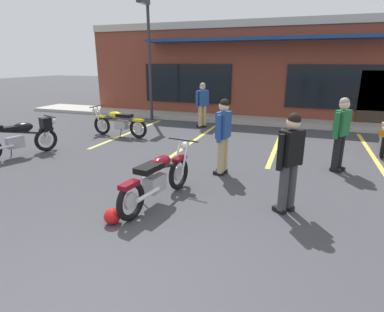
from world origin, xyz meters
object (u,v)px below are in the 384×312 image
at_px(person_in_shorts_foreground, 223,132).
at_px(person_by_back_row, 290,158).
at_px(person_near_building, 202,102).
at_px(helmet_on_pavement, 112,216).
at_px(parking_lot_lamp_post, 148,44).
at_px(person_in_black_shirt, 341,130).
at_px(motorcycle_foreground_classic, 158,178).
at_px(motorcycle_silver_naked, 119,123).
at_px(motorcycle_red_sportbike, 22,136).

distance_m(person_in_shorts_foreground, person_by_back_row, 2.05).
distance_m(person_near_building, helmet_on_pavement, 7.60).
relative_size(helmet_on_pavement, parking_lot_lamp_post, 0.06).
height_order(person_in_black_shirt, person_near_building, same).
bearing_deg(person_in_shorts_foreground, person_in_black_shirt, 24.73).
relative_size(motorcycle_foreground_classic, parking_lot_lamp_post, 0.45).
bearing_deg(helmet_on_pavement, person_in_shorts_foreground, 69.58).
relative_size(motorcycle_silver_naked, person_in_black_shirt, 1.26).
xyz_separation_m(person_in_shorts_foreground, parking_lot_lamp_post, (-4.57, 5.47, 2.12)).
height_order(person_in_black_shirt, person_in_shorts_foreground, same).
relative_size(motorcycle_foreground_classic, helmet_on_pavement, 8.07).
bearing_deg(person_in_shorts_foreground, person_by_back_row, -44.27).
height_order(motorcycle_red_sportbike, helmet_on_pavement, motorcycle_red_sportbike).
distance_m(motorcycle_foreground_classic, person_near_building, 6.68).
xyz_separation_m(person_in_black_shirt, helmet_on_pavement, (-3.46, -3.89, -0.82)).
bearing_deg(person_in_black_shirt, motorcycle_red_sportbike, -168.87).
distance_m(motorcycle_red_sportbike, person_in_black_shirt, 7.92).
bearing_deg(parking_lot_lamp_post, person_near_building, -16.32).
relative_size(motorcycle_red_sportbike, parking_lot_lamp_post, 0.43).
bearing_deg(person_by_back_row, motorcycle_foreground_classic, -169.92).
distance_m(person_in_shorts_foreground, person_near_building, 5.13).
distance_m(motorcycle_foreground_classic, person_by_back_row, 2.26).
bearing_deg(person_in_black_shirt, motorcycle_silver_naked, 168.94).
bearing_deg(motorcycle_red_sportbike, person_near_building, 57.01).
distance_m(motorcycle_silver_naked, person_in_shorts_foreground, 4.85).
xyz_separation_m(motorcycle_foreground_classic, motorcycle_silver_naked, (-3.47, 4.22, 0.00)).
bearing_deg(person_by_back_row, person_near_building, 119.43).
bearing_deg(motorcycle_red_sportbike, person_in_black_shirt, 11.13).
relative_size(motorcycle_silver_naked, person_near_building, 1.26).
relative_size(motorcycle_silver_naked, parking_lot_lamp_post, 0.45).
bearing_deg(motorcycle_silver_naked, person_by_back_row, -34.21).
height_order(motorcycle_foreground_classic, motorcycle_red_sportbike, same).
distance_m(person_by_back_row, person_near_building, 7.06).
distance_m(motorcycle_silver_naked, person_in_black_shirt, 6.74).
distance_m(motorcycle_red_sportbike, helmet_on_pavement, 4.92).
bearing_deg(parking_lot_lamp_post, motorcycle_red_sportbike, -97.36).
bearing_deg(motorcycle_foreground_classic, person_near_building, 101.25).
relative_size(motorcycle_red_sportbike, person_by_back_row, 1.20).
relative_size(motorcycle_foreground_classic, motorcycle_red_sportbike, 1.04).
height_order(person_by_back_row, parking_lot_lamp_post, parking_lot_lamp_post).
relative_size(motorcycle_foreground_classic, person_in_black_shirt, 1.25).
distance_m(motorcycle_silver_naked, person_by_back_row, 6.84).
distance_m(motorcycle_foreground_classic, person_in_black_shirt, 4.31).
height_order(motorcycle_silver_naked, helmet_on_pavement, motorcycle_silver_naked).
distance_m(motorcycle_silver_naked, person_near_building, 3.21).
height_order(person_near_building, helmet_on_pavement, person_near_building).
height_order(motorcycle_foreground_classic, person_in_shorts_foreground, person_in_shorts_foreground).
relative_size(person_in_black_shirt, helmet_on_pavement, 6.44).
bearing_deg(person_in_shorts_foreground, helmet_on_pavement, -110.42).
height_order(motorcycle_foreground_classic, helmet_on_pavement, motorcycle_foreground_classic).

